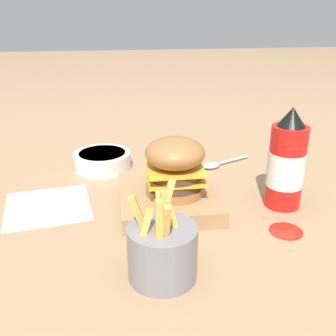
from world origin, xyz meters
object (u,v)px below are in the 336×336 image
serving_board (168,198)px  fries_basket (162,250)px  spoon (216,164)px  side_bowl (103,160)px  burger (174,166)px  ketchup_bottle (287,165)px

serving_board → fries_basket: 0.23m
fries_basket → spoon: fries_basket is taller
side_bowl → fries_basket: bearing=12.1°
fries_basket → spoon: (-0.41, 0.19, -0.04)m
serving_board → burger: size_ratio=1.85×
fries_basket → side_bowl: fries_basket is taller
burger → ketchup_bottle: size_ratio=0.57×
ketchup_bottle → serving_board: bearing=-98.6°
ketchup_bottle → spoon: (-0.22, -0.08, -0.08)m
burger → ketchup_bottle: bearing=83.4°
burger → side_bowl: (-0.23, -0.15, -0.07)m
ketchup_bottle → side_bowl: size_ratio=1.46×
burger → ketchup_bottle: ketchup_bottle is taller
ketchup_bottle → fries_basket: ketchup_bottle is taller
side_bowl → spoon: bearing=84.2°
serving_board → side_bowl: (-0.22, -0.13, 0.01)m
ketchup_bottle → side_bowl: bearing=-124.5°
ketchup_bottle → spoon: bearing=-159.6°
serving_board → ketchup_bottle: (0.04, 0.23, 0.07)m
fries_basket → side_bowl: (-0.44, -0.09, -0.02)m
serving_board → side_bowl: size_ratio=1.54×
serving_board → burger: bearing=49.5°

